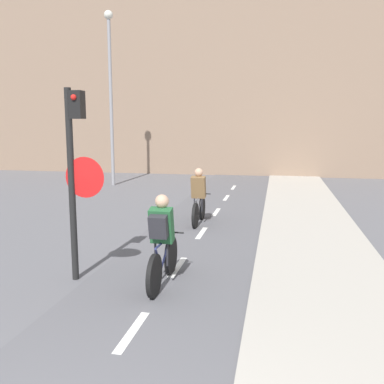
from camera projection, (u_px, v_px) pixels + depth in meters
building_row_background at (248, 80)px, 23.23m from camera, size 60.00×5.20×9.93m
traffic_light_pole at (75, 164)px, 6.93m from camera, size 0.67×0.25×3.18m
street_lamp_far at (110, 81)px, 17.65m from camera, size 0.36×0.36×7.12m
cyclist_near at (162, 243)px, 6.84m from camera, size 0.46×1.70×1.51m
cyclist_far at (199, 199)px, 11.12m from camera, size 0.46×1.63×1.48m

